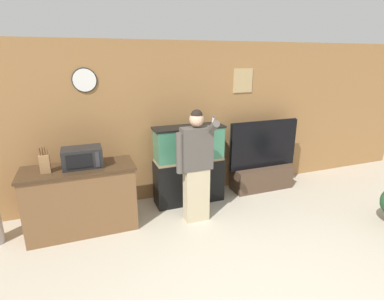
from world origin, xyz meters
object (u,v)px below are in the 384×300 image
person_standing (196,165)px  counter_island (82,199)px  tv_on_stand (262,169)px  microwave (82,157)px  knife_block (45,163)px  aquarium_on_stand (189,165)px

person_standing → counter_island: bearing=169.1°
counter_island → tv_on_stand: (3.13, 0.31, -0.10)m
microwave → person_standing: person_standing is taller
counter_island → person_standing: (1.58, -0.30, 0.40)m
microwave → person_standing: size_ratio=0.31×
tv_on_stand → person_standing: size_ratio=0.81×
counter_island → person_standing: person_standing is taller
counter_island → tv_on_stand: tv_on_stand is taller
knife_block → person_standing: (1.96, -0.25, -0.19)m
counter_island → tv_on_stand: 3.15m
counter_island → person_standing: bearing=-10.9°
microwave → counter_island: bearing=-176.0°
knife_block → tv_on_stand: bearing=6.0°
tv_on_stand → knife_block: bearing=-174.0°
person_standing → microwave: bearing=168.4°
counter_island → microwave: size_ratio=2.87×
knife_block → aquarium_on_stand: size_ratio=0.26×
tv_on_stand → aquarium_on_stand: bearing=-179.4°
counter_island → tv_on_stand: size_ratio=1.09×
person_standing → aquarium_on_stand: bearing=79.2°
microwave → knife_block: 0.45m
counter_island → microwave: microwave is taller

